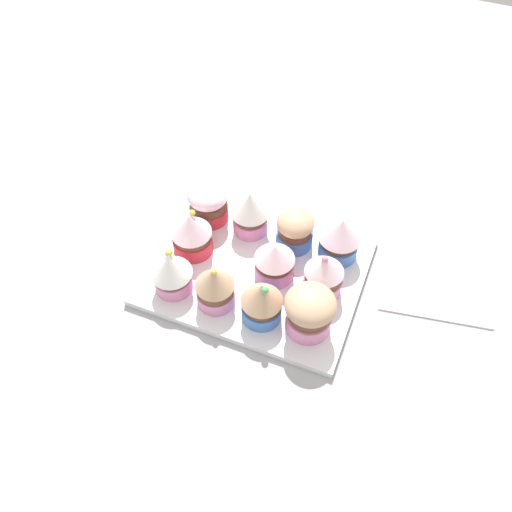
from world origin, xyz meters
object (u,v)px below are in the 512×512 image
cupcake_10 (340,237)px  napkin (437,274)px  cupcake_1 (215,286)px  cupcake_7 (208,202)px  cupcake_5 (274,261)px  cupcake_4 (192,231)px  cupcake_6 (323,277)px  cupcake_8 (250,211)px  cupcake_2 (262,301)px  cupcake_9 (295,229)px  cupcake_3 (309,311)px  baking_tray (256,271)px  cupcake_0 (171,271)px

cupcake_10 → napkin: size_ratio=0.48×
cupcake_1 → cupcake_7: bearing=117.9°
cupcake_1 → cupcake_5: (5.87, 7.08, -0.36)cm
cupcake_4 → cupcake_6: 19.86cm
cupcake_1 → cupcake_8: (-0.43, 13.74, 0.39)cm
cupcake_1 → cupcake_5: size_ratio=1.14×
cupcake_5 → cupcake_6: cupcake_6 is taller
cupcake_2 → cupcake_5: cupcake_2 is taller
cupcake_5 → cupcake_9: size_ratio=1.06×
cupcake_5 → cupcake_8: size_ratio=0.85×
cupcake_4 → cupcake_9: 14.83cm
cupcake_3 → cupcake_9: cupcake_3 is taller
cupcake_2 → cupcake_5: 7.05cm
cupcake_2 → cupcake_8: bearing=117.5°
baking_tray → cupcake_0: bearing=-143.3°
cupcake_5 → cupcake_9: cupcake_5 is taller
cupcake_9 → baking_tray: bearing=-118.5°
cupcake_5 → cupcake_7: 14.71cm
cupcake_2 → cupcake_4: same height
cupcake_1 → cupcake_7: cupcake_1 is taller
cupcake_6 → cupcake_7: cupcake_6 is taller
cupcake_5 → cupcake_7: (-13.13, 6.64, -0.08)cm
cupcake_4 → napkin: bearing=14.6°
cupcake_0 → cupcake_10: size_ratio=1.02×
cupcake_0 → cupcake_9: (13.12, 13.63, -0.69)cm
cupcake_3 → cupcake_7: 24.04cm
cupcake_8 → cupcake_10: size_ratio=1.03×
cupcake_1 → cupcake_3: 13.04cm
cupcake_3 → napkin: 21.99cm
cupcake_2 → cupcake_4: (-13.53, 7.38, -0.04)cm
baking_tray → napkin: size_ratio=1.93×
cupcake_8 → cupcake_1: bearing=-88.2°
cupcake_0 → cupcake_5: size_ratio=1.16×
cupcake_10 → napkin: (14.50, 2.46, -4.87)cm
cupcake_1 → cupcake_9: (6.64, 13.60, -0.55)cm
cupcake_0 → cupcake_10: cupcake_0 is taller
cupcake_2 → cupcake_7: 19.50cm
cupcake_0 → napkin: bearing=25.7°
cupcake_0 → cupcake_2: bearing=0.5°
cupcake_0 → cupcake_7: (-0.77, 13.75, -0.58)cm
cupcake_0 → cupcake_4: size_ratio=1.01×
cupcake_4 → cupcake_10: 21.10cm
cupcake_0 → cupcake_1: bearing=0.3°
baking_tray → cupcake_8: cupcake_8 is taller
cupcake_0 → baking_tray: bearing=36.7°
cupcake_4 → cupcake_6: size_ratio=1.00×
cupcake_6 → napkin: 18.27cm
baking_tray → cupcake_9: bearing=61.5°
cupcake_5 → napkin: size_ratio=0.42×
cupcake_3 → cupcake_0: bearing=-177.5°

